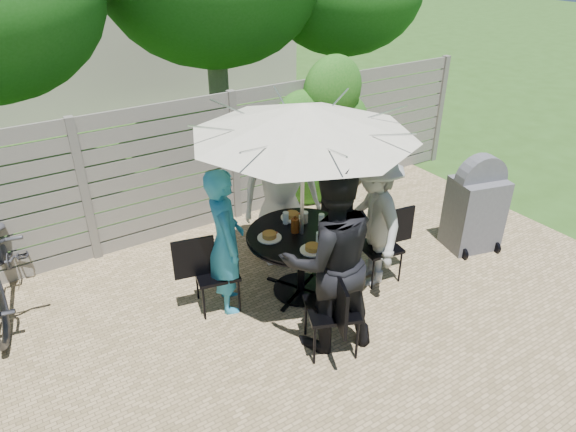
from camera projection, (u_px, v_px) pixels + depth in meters
patio_table at (301, 252)px, 5.65m from camera, size 1.47×1.47×0.78m
umbrella at (303, 119)px, 4.92m from camera, size 2.83×2.83×2.21m
chair_back at (279, 231)px, 6.59m from camera, size 0.55×0.68×0.88m
person_back at (281, 186)px, 6.14m from camera, size 1.08×0.86×1.94m
chair_left at (216, 286)px, 5.54m from camera, size 0.69×0.53×0.91m
person_left at (225, 242)px, 5.31m from camera, size 0.54×0.68×1.63m
chair_front at (331, 325)px, 4.95m from camera, size 0.62×0.76×0.99m
person_front at (329, 259)px, 4.74m from camera, size 1.11×0.97×1.94m
chair_right at (379, 259)px, 6.02m from camera, size 0.67×0.49×0.89m
person_right at (373, 220)px, 5.72m from camera, size 0.88×1.18×1.63m
plate_back at (292, 216)px, 5.82m from camera, size 0.26×0.26×0.06m
plate_left at (269, 236)px, 5.43m from camera, size 0.26×0.26×0.06m
plate_front at (312, 249)px, 5.22m from camera, size 0.26×0.26×0.06m
plate_right at (333, 227)px, 5.61m from camera, size 0.26×0.26×0.06m
plate_extra at (327, 243)px, 5.31m from camera, size 0.24×0.24×0.06m
glass_back at (286, 218)px, 5.69m from camera, size 0.07×0.07×0.14m
glass_front at (319, 238)px, 5.31m from camera, size 0.07×0.07×0.14m
glass_right at (321, 220)px, 5.65m from camera, size 0.07×0.07×0.14m
syrup_jug at (295, 226)px, 5.52m from camera, size 0.09×0.09×0.16m
coffee_cup at (304, 218)px, 5.71m from camera, size 0.08×0.08×0.12m
bicycle at (0, 261)px, 5.47m from camera, size 1.11×2.21×1.11m
bbq_grill at (475, 207)px, 6.48m from camera, size 0.73×0.63×1.29m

